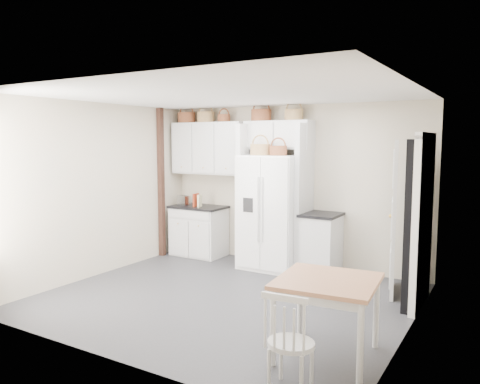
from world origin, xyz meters
The scene contains 29 objects.
floor centered at (0.00, 0.00, 0.00)m, with size 4.50×4.50×0.00m, color #303035.
ceiling centered at (0.00, 0.00, 2.60)m, with size 4.50×4.50×0.00m, color white.
wall_back centered at (0.00, 2.00, 1.30)m, with size 4.50×4.50×0.00m, color beige.
wall_left centered at (-2.25, 0.00, 1.30)m, with size 4.00×4.00×0.00m, color beige.
wall_right centered at (2.25, 0.00, 1.30)m, with size 4.00×4.00×0.00m, color beige.
refrigerator centered at (-0.15, 1.62, 0.90)m, with size 0.93×0.75×1.81m, color white.
base_cab_left centered at (-1.65, 1.70, 0.42)m, with size 0.91×0.58×0.85m, color silver.
base_cab_right centered at (0.65, 1.70, 0.45)m, with size 0.51×0.61×0.89m, color silver.
dining_table centered at (1.70, -0.91, 0.37)m, with size 0.90×0.90×0.75m, color brown.
windsor_chair centered at (1.67, -1.64, 0.40)m, with size 0.39×0.35×0.79m, color silver.
counter_left centered at (-1.65, 1.70, 0.87)m, with size 0.95×0.62×0.04m, color black.
counter_right centered at (0.65, 1.70, 0.91)m, with size 0.55×0.65×0.04m, color black.
toaster centered at (-1.94, 1.66, 0.97)m, with size 0.25×0.14×0.17m, color silver.
cookbook_red centered at (-1.65, 1.62, 1.00)m, with size 0.03×0.15×0.23m, color maroon.
cookbook_cream centered at (-1.57, 1.62, 0.99)m, with size 0.03×0.14×0.21m, color beige.
basket_upper_a centered at (-1.99, 1.83, 2.44)m, with size 0.33×0.33×0.18m, color brown.
basket_upper_b centered at (-1.57, 1.83, 2.44)m, with size 0.31×0.31×0.19m, color brown.
basket_upper_c centered at (-1.19, 1.83, 2.41)m, with size 0.22×0.22×0.13m, color brown.
basket_bridge_a centered at (-0.47, 1.83, 2.44)m, with size 0.34×0.34×0.19m, color brown.
basket_bridge_b centered at (0.11, 1.83, 2.44)m, with size 0.30×0.30×0.17m, color brown.
basket_fridge_a centered at (-0.32, 1.52, 1.89)m, with size 0.32×0.32×0.17m, color brown.
basket_fridge_b centered at (0.00, 1.52, 1.88)m, with size 0.28×0.28×0.15m, color brown.
upper_cabinet centered at (-1.50, 1.83, 1.90)m, with size 1.40×0.34×0.90m, color silver.
bridge_cabinet centered at (-0.15, 1.83, 2.12)m, with size 1.12×0.34×0.45m, color silver.
fridge_panel_left centered at (-0.66, 1.70, 1.15)m, with size 0.08×0.60×2.30m, color silver.
fridge_panel_right centered at (0.36, 1.70, 1.15)m, with size 0.08×0.60×2.30m, color silver.
trim_post centered at (-2.20, 1.35, 1.30)m, with size 0.09×0.09×2.60m, color black.
doorway_void centered at (2.16, 1.00, 1.02)m, with size 0.18×0.85×2.05m, color black.
door_slab centered at (1.80, 1.33, 1.02)m, with size 0.80×0.04×2.05m, color white.
Camera 1 is at (3.16, -4.97, 2.03)m, focal length 35.00 mm.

